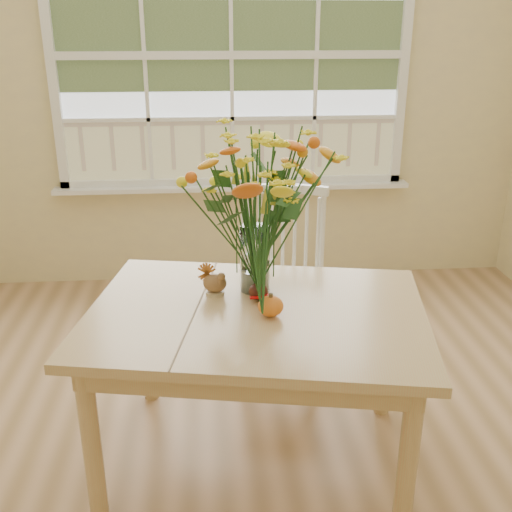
{
  "coord_description": "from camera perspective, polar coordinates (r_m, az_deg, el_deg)",
  "views": [
    {
      "loc": [
        -0.17,
        -1.81,
        1.76
      ],
      "look_at": [
        0.0,
        0.3,
        0.92
      ],
      "focal_mm": 42.0,
      "sensor_mm": 36.0,
      "label": 1
    }
  ],
  "objects": [
    {
      "name": "flower_vase",
      "position": [
        2.38,
        -0.11,
        5.9
      ],
      "size": [
        0.58,
        0.58,
        0.69
      ],
      "color": "white",
      "rests_on": "dining_table"
    },
    {
      "name": "dining_table",
      "position": [
        2.39,
        0.04,
        -7.15
      ],
      "size": [
        1.46,
        1.16,
        0.7
      ],
      "rotation": [
        0.0,
        0.0,
        -0.19
      ],
      "color": "tan",
      "rests_on": "floor"
    },
    {
      "name": "wall_back",
      "position": [
        4.08,
        -2.34,
        15.81
      ],
      "size": [
        4.0,
        0.02,
        2.7
      ],
      "primitive_type": "cube",
      "color": "beige",
      "rests_on": "floor"
    },
    {
      "name": "pumpkin",
      "position": [
        2.28,
        1.41,
        -4.88
      ],
      "size": [
        0.1,
        0.1,
        0.08
      ],
      "primitive_type": "ellipsoid",
      "color": "orange",
      "rests_on": "dining_table"
    },
    {
      "name": "dark_gourd",
      "position": [
        2.41,
        0.21,
        -3.48
      ],
      "size": [
        0.13,
        0.11,
        0.07
      ],
      "color": "#38160F",
      "rests_on": "dining_table"
    },
    {
      "name": "windsor_chair",
      "position": [
        3.08,
        2.49,
        -1.73
      ],
      "size": [
        0.5,
        0.48,
        0.96
      ],
      "rotation": [
        0.0,
        0.0,
        -0.14
      ],
      "color": "white",
      "rests_on": "floor"
    },
    {
      "name": "window",
      "position": [
        4.03,
        -2.36,
        18.32
      ],
      "size": [
        2.42,
        0.12,
        1.74
      ],
      "color": "silver",
      "rests_on": "wall_back"
    },
    {
      "name": "turkey_figurine",
      "position": [
        2.46,
        -3.94,
        -2.6
      ],
      "size": [
        0.11,
        0.09,
        0.12
      ],
      "rotation": [
        0.0,
        0.0,
        -0.21
      ],
      "color": "#CCB78C",
      "rests_on": "dining_table"
    },
    {
      "name": "floor",
      "position": [
        2.53,
        0.57,
        -22.61
      ],
      "size": [
        4.0,
        4.5,
        0.01
      ],
      "primitive_type": "cube",
      "color": "#9A764A",
      "rests_on": "ground"
    }
  ]
}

